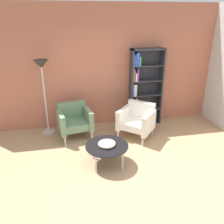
{
  "coord_description": "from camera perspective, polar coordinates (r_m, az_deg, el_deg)",
  "views": [
    {
      "loc": [
        -0.86,
        -3.09,
        2.63
      ],
      "look_at": [
        -0.1,
        0.84,
        0.95
      ],
      "focal_mm": 37.3,
      "sensor_mm": 36.0,
      "label": 1
    }
  ],
  "objects": [
    {
      "name": "ground_plane",
      "position": [
        4.14,
        3.71,
        -16.65
      ],
      "size": [
        8.32,
        8.32,
        0.0
      ],
      "primitive_type": "plane",
      "color": "tan"
    },
    {
      "name": "brick_back_panel",
      "position": [
        5.73,
        -2.19,
        10.89
      ],
      "size": [
        6.4,
        0.12,
        2.9
      ],
      "primitive_type": "cube",
      "color": "#B2664C",
      "rests_on": "ground_plane"
    },
    {
      "name": "decorative_bowl",
      "position": [
        4.32,
        -1.26,
        -7.76
      ],
      "size": [
        0.32,
        0.32,
        0.05
      ],
      "color": "beige",
      "rests_on": "coffee_table_low"
    },
    {
      "name": "armchair_near_window",
      "position": [
        5.37,
        -9.22,
        -1.9
      ],
      "size": [
        0.82,
        0.77,
        0.78
      ],
      "rotation": [
        0.0,
        0.0,
        0.18
      ],
      "color": "slate",
      "rests_on": "ground_plane"
    },
    {
      "name": "coffee_table_low",
      "position": [
        4.35,
        -1.26,
        -8.49
      ],
      "size": [
        0.8,
        0.8,
        0.4
      ],
      "color": "black",
      "rests_on": "ground_plane"
    },
    {
      "name": "bookshelf_tall",
      "position": [
        5.88,
        7.47,
        5.88
      ],
      "size": [
        0.8,
        0.3,
        1.9
      ],
      "color": "#333338",
      "rests_on": "ground_plane"
    },
    {
      "name": "armchair_spare_guest",
      "position": [
        5.33,
        6.18,
        -1.89
      ],
      "size": [
        0.95,
        0.94,
        0.78
      ],
      "rotation": [
        0.0,
        0.0,
        -0.71
      ],
      "color": "white",
      "rests_on": "ground_plane"
    },
    {
      "name": "floor_lamp_torchiere",
      "position": [
        5.36,
        -16.77,
        9.09
      ],
      "size": [
        0.32,
        0.32,
        1.74
      ],
      "color": "silver",
      "rests_on": "ground_plane"
    }
  ]
}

